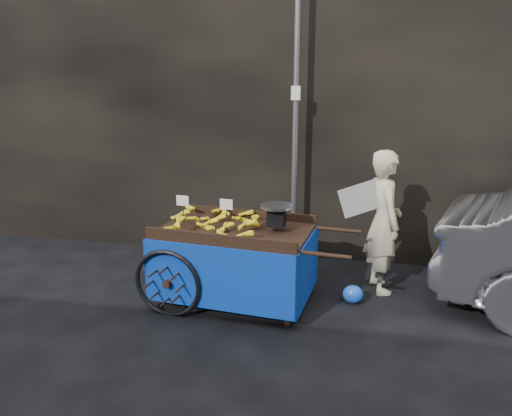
# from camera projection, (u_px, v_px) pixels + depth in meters

# --- Properties ---
(ground) EXTENTS (80.00, 80.00, 0.00)m
(ground) POSITION_uv_depth(u_px,v_px,m) (254.00, 301.00, 6.02)
(ground) COLOR black
(ground) RESTS_ON ground
(building_wall) EXTENTS (13.50, 2.00, 5.00)m
(building_wall) POSITION_uv_depth(u_px,v_px,m) (313.00, 83.00, 7.73)
(building_wall) COLOR black
(building_wall) RESTS_ON ground
(street_pole) EXTENTS (0.12, 0.10, 4.00)m
(street_pole) POSITION_uv_depth(u_px,v_px,m) (296.00, 123.00, 6.65)
(street_pole) COLOR slate
(street_pole) RESTS_ON ground
(banana_cart) EXTENTS (2.51, 1.37, 1.31)m
(banana_cart) POSITION_uv_depth(u_px,v_px,m) (230.00, 236.00, 5.85)
(banana_cart) COLOR black
(banana_cart) RESTS_ON ground
(vendor) EXTENTS (0.87, 0.75, 1.78)m
(vendor) POSITION_uv_depth(u_px,v_px,m) (383.00, 222.00, 6.12)
(vendor) COLOR beige
(vendor) RESTS_ON ground
(plastic_bag) EXTENTS (0.25, 0.20, 0.22)m
(plastic_bag) POSITION_uv_depth(u_px,v_px,m) (353.00, 294.00, 5.94)
(plastic_bag) COLOR blue
(plastic_bag) RESTS_ON ground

